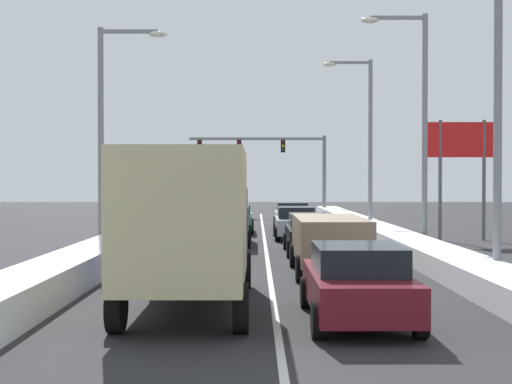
{
  "coord_description": "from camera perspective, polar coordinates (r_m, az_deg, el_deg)",
  "views": [
    {
      "loc": [
        -0.39,
        -6.78,
        2.77
      ],
      "look_at": [
        -0.33,
        33.95,
        2.09
      ],
      "focal_mm": 50.97,
      "sensor_mm": 36.0,
      "label": 1
    }
  ],
  "objects": [
    {
      "name": "sedan_maroon_right_lane_nearest",
      "position": [
        14.37,
        7.84,
        -7.07
      ],
      "size": [
        2.0,
        4.5,
        1.51
      ],
      "color": "maroon",
      "rests_on": "ground"
    },
    {
      "name": "sedan_silver_right_lane_fourth",
      "position": [
        34.09,
        3.02,
        -2.41
      ],
      "size": [
        2.0,
        4.5,
        1.51
      ],
      "color": "#B7BABF",
      "rests_on": "ground"
    },
    {
      "name": "suv_green_center_lane_third",
      "position": [
        30.93,
        -2.49,
        -2.29
      ],
      "size": [
        2.16,
        4.9,
        1.67
      ],
      "color": "#1E5633",
      "rests_on": "ground"
    },
    {
      "name": "street_lamp_right_far",
      "position": [
        39.42,
        8.4,
        4.81
      ],
      "size": [
        2.66,
        0.36,
        9.19
      ],
      "color": "gray",
      "rests_on": "ground"
    },
    {
      "name": "sedan_white_right_lane_fifth",
      "position": [
        40.64,
        2.75,
        -1.87
      ],
      "size": [
        2.0,
        4.5,
        1.51
      ],
      "color": "silver",
      "rests_on": "ground"
    },
    {
      "name": "sedan_black_right_lane_third",
      "position": [
        27.34,
        4.29,
        -3.25
      ],
      "size": [
        2.0,
        4.5,
        1.51
      ],
      "color": "black",
      "rests_on": "ground"
    },
    {
      "name": "sedan_red_center_lane_second",
      "position": [
        24.18,
        -3.57,
        -3.8
      ],
      "size": [
        2.0,
        4.5,
        1.51
      ],
      "color": "maroon",
      "rests_on": "ground"
    },
    {
      "name": "snow_bank_left_shoulder",
      "position": [
        31.96,
        -8.94,
        -3.32
      ],
      "size": [
        1.47,
        54.37,
        0.78
      ],
      "primitive_type": "cube",
      "color": "white",
      "rests_on": "ground"
    },
    {
      "name": "street_lamp_left_mid",
      "position": [
        28.38,
        -11.49,
        5.66
      ],
      "size": [
        2.66,
        0.36,
        8.57
      ],
      "color": "gray",
      "rests_on": "ground"
    },
    {
      "name": "sedan_charcoal_center_lane_fifth",
      "position": [
        43.59,
        -1.84,
        -1.68
      ],
      "size": [
        2.0,
        4.5,
        1.51
      ],
      "color": "#38383D",
      "rests_on": "ground"
    },
    {
      "name": "street_lamp_right_near",
      "position": [
        20.18,
        17.39,
        7.25
      ],
      "size": [
        2.66,
        0.36,
        8.37
      ],
      "color": "gray",
      "rests_on": "ground"
    },
    {
      "name": "box_truck_center_lane_nearest",
      "position": [
        15.56,
        -5.25,
        -2.24
      ],
      "size": [
        2.53,
        7.2,
        3.36
      ],
      "color": "navy",
      "rests_on": "ground"
    },
    {
      "name": "ground_plane",
      "position": [
        26.7,
        0.75,
        -4.99
      ],
      "size": [
        128.5,
        128.5,
        0.0
      ],
      "primitive_type": "plane",
      "color": "#28282B"
    },
    {
      "name": "street_lamp_right_mid",
      "position": [
        29.85,
        12.41,
        6.24
      ],
      "size": [
        2.66,
        0.36,
        9.38
      ],
      "color": "gray",
      "rests_on": "ground"
    },
    {
      "name": "suv_tan_right_lane_second",
      "position": [
        21.42,
        5.69,
        -3.74
      ],
      "size": [
        2.16,
        4.9,
        1.67
      ],
      "color": "#937F60",
      "rests_on": "ground"
    },
    {
      "name": "snow_bank_right_shoulder",
      "position": [
        32.09,
        10.14,
        -3.43
      ],
      "size": [
        1.58,
        54.37,
        0.65
      ],
      "primitive_type": "cube",
      "color": "white",
      "rests_on": "ground"
    },
    {
      "name": "sedan_gray_center_lane_fourth",
      "position": [
        37.72,
        -1.8,
        -2.09
      ],
      "size": [
        2.0,
        4.5,
        1.51
      ],
      "color": "slate",
      "rests_on": "ground"
    },
    {
      "name": "traffic_light_gantry",
      "position": [
        56.25,
        1.51,
        2.95
      ],
      "size": [
        10.6,
        0.47,
        6.2
      ],
      "color": "slate",
      "rests_on": "ground"
    },
    {
      "name": "lane_stripe_between_right_lane_and_center_lane",
      "position": [
        31.61,
        0.62,
        -4.06
      ],
      "size": [
        0.14,
        54.37,
        0.01
      ],
      "primitive_type": "cube",
      "color": "silver",
      "rests_on": "ground"
    },
    {
      "name": "roadside_sign_right",
      "position": [
        34.44,
        15.78,
        3.0
      ],
      "size": [
        3.2,
        0.16,
        5.5
      ],
      "color": "#59595B",
      "rests_on": "ground"
    }
  ]
}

